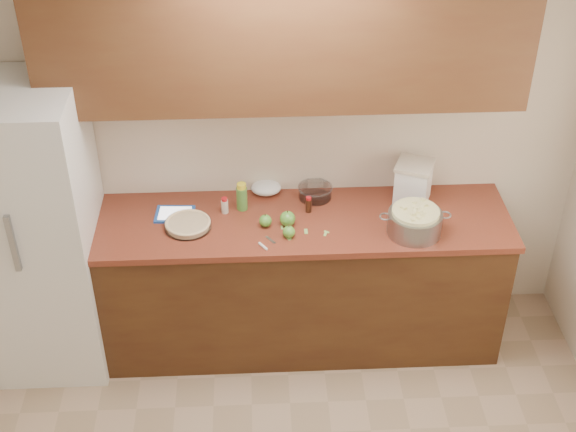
{
  "coord_description": "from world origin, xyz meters",
  "views": [
    {
      "loc": [
        -0.17,
        -2.32,
        3.62
      ],
      "look_at": [
        0.01,
        1.43,
        0.98
      ],
      "focal_mm": 50.0,
      "sensor_mm": 36.0,
      "label": 1
    }
  ],
  "objects_px": {
    "pie": "(188,224)",
    "tablet": "(175,214)",
    "colander": "(415,222)",
    "flour_canister": "(413,182)"
  },
  "relations": [
    {
      "from": "colander",
      "to": "tablet",
      "type": "distance_m",
      "value": 1.39
    },
    {
      "from": "colander",
      "to": "tablet",
      "type": "relative_size",
      "value": 1.74
    },
    {
      "from": "pie",
      "to": "colander",
      "type": "xyz_separation_m",
      "value": [
        1.28,
        -0.11,
        0.05
      ]
    },
    {
      "from": "pie",
      "to": "tablet",
      "type": "bearing_deg",
      "value": 123.83
    },
    {
      "from": "flour_canister",
      "to": "tablet",
      "type": "bearing_deg",
      "value": -176.29
    },
    {
      "from": "flour_canister",
      "to": "colander",
      "type": "bearing_deg",
      "value": -97.78
    },
    {
      "from": "pie",
      "to": "flour_canister",
      "type": "height_order",
      "value": "flour_canister"
    },
    {
      "from": "colander",
      "to": "flour_canister",
      "type": "distance_m",
      "value": 0.34
    },
    {
      "from": "colander",
      "to": "flour_canister",
      "type": "bearing_deg",
      "value": 82.22
    },
    {
      "from": "pie",
      "to": "tablet",
      "type": "distance_m",
      "value": 0.15
    }
  ]
}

